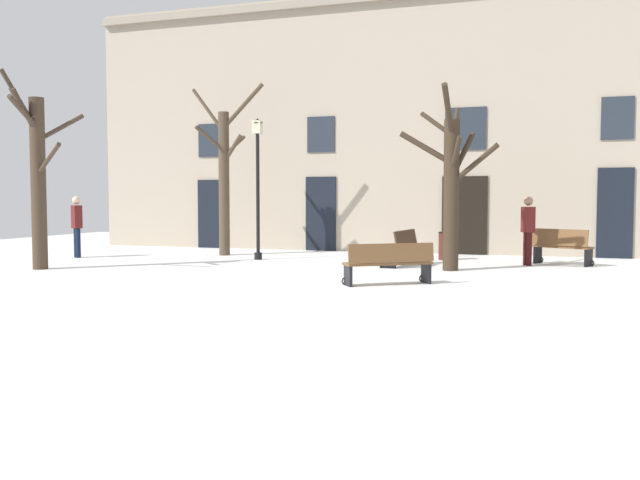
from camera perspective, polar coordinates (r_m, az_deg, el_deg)
The scene contains 12 objects.
ground_plane at distance 13.59m, azimuth -2.41°, elevation -3.93°, with size 33.95×33.95×0.00m, color white.
building_facade at distance 22.41m, azimuth 6.10°, elevation 9.76°, with size 21.22×0.60×8.29m.
tree_center at distance 21.16m, azimuth -7.92°, elevation 5.38°, with size 2.32×1.56×5.17m.
tree_left_of_center at distance 16.87m, azimuth 10.80°, elevation 4.63°, with size 2.39×2.63×4.34m.
tree_right_of_center at distance 18.20m, azimuth -22.35°, elevation 5.05°, with size 1.64×2.10×4.79m.
streetlamp at distance 19.54m, azimuth -5.18°, elevation 5.48°, with size 0.30×0.30×3.98m.
litter_bin at distance 19.74m, azimuth 10.33°, elevation -0.47°, with size 0.40×0.40×0.79m.
bench_facing_shops at distance 17.91m, azimuth 6.67°, elevation -0.63°, with size 0.68×1.74×0.93m.
bench_far_corner at distance 19.03m, azimuth 19.38°, elevation -0.52°, with size 1.57×1.07×0.95m.
bench_near_center_tree at distance 13.95m, azimuth 5.72°, elevation -1.89°, with size 1.75×1.40×0.86m.
person_crossing_plaza at distance 18.58m, azimuth 16.84°, elevation 1.05°, with size 0.38×0.44×1.79m.
person_strolling at distance 21.35m, azimuth -19.50°, elevation 1.32°, with size 0.44×0.40×1.80m.
Camera 1 is at (4.81, -12.58, 1.78)m, focal length 38.64 mm.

